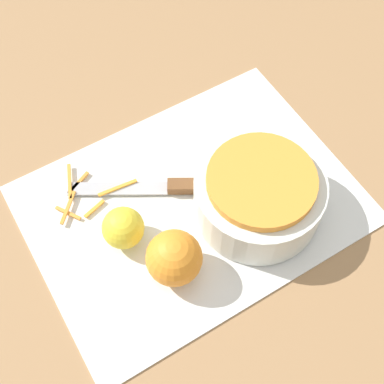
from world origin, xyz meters
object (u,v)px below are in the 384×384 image
knife (185,187)px  bowl_speckled (259,194)px  orange_left (174,258)px  lemon (123,228)px

knife → bowl_speckled: bearing=162.3°
bowl_speckled → orange_left: (0.15, 0.02, -0.00)m
bowl_speckled → orange_left: size_ratio=2.41×
orange_left → lemon: (0.04, -0.08, -0.01)m
orange_left → lemon: orange_left is taller
knife → lemon: 0.12m
knife → lemon: size_ratio=3.94×
bowl_speckled → orange_left: bowl_speckled is taller
knife → orange_left: 0.13m
bowl_speckled → knife: 0.11m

